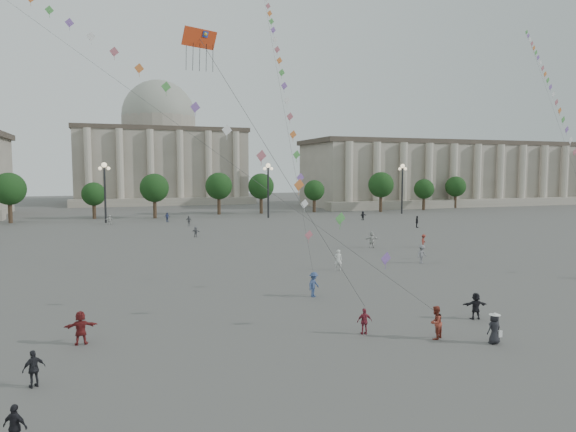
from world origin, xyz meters
name	(u,v)px	position (x,y,z in m)	size (l,w,h in m)	color
ground	(374,330)	(0.00, 0.00, 0.00)	(360.00, 360.00, 0.00)	#4F4D4A
hall_east	(450,174)	(75.00, 93.89, 8.43)	(84.00, 26.22, 17.20)	gray
hall_central	(160,154)	(0.00, 129.22, 14.23)	(48.30, 34.30, 35.50)	gray
tree_row	(185,190)	(0.00, 78.00, 5.39)	(137.12, 5.12, 8.00)	#3C281E
lamp_post_mid_west	(105,181)	(-15.00, 70.00, 7.35)	(2.00, 0.90, 10.65)	#262628
lamp_post_mid_east	(268,180)	(15.00, 70.00, 7.35)	(2.00, 0.90, 10.65)	#262628
lamp_post_far_east	(402,179)	(45.00, 70.00, 7.35)	(2.00, 0.90, 10.65)	#262628
person_crowd_0	(167,217)	(-4.60, 68.00, 0.87)	(1.02, 0.43, 1.74)	navy
person_crowd_3	(476,306)	(6.98, -0.13, 0.83)	(1.53, 0.49, 1.65)	black
person_crowd_4	(110,219)	(-14.36, 67.02, 0.85)	(1.58, 0.50, 1.71)	silver
person_crowd_6	(422,254)	(14.90, 17.51, 0.92)	(1.19, 0.68, 1.84)	slate
person_crowd_7	(372,240)	(15.19, 28.41, 0.97)	(1.80, 0.57, 1.94)	silver
person_crowd_8	(424,241)	(21.12, 26.44, 0.80)	(1.03, 0.59, 1.60)	maroon
person_crowd_9	(363,216)	(30.33, 59.72, 0.84)	(1.55, 0.49, 1.67)	black
person_crowd_12	(196,232)	(-3.09, 45.31, 0.74)	(1.37, 0.44, 1.48)	slate
person_crowd_13	(338,260)	(5.54, 16.96, 0.97)	(0.71, 0.46, 1.93)	silver
person_crowd_16	(189,221)	(-1.88, 60.18, 0.85)	(1.00, 0.42, 1.70)	slate
person_crowd_19	(417,222)	(32.61, 45.34, 0.95)	(1.12, 0.47, 1.91)	black
tourist_0	(364,321)	(-0.91, -0.51, 0.74)	(0.86, 0.36, 1.48)	maroon
tourist_1	(15,427)	(-17.37, -7.42, 0.76)	(0.89, 0.37, 1.52)	black
tourist_2	(81,328)	(-15.87, 2.90, 0.90)	(1.67, 0.53, 1.80)	maroon
tourist_4	(34,369)	(-17.46, -2.25, 0.80)	(0.94, 0.39, 1.60)	black
kite_flyer_0	(436,322)	(2.38, -2.50, 0.91)	(0.89, 0.69, 1.83)	maroon
kite_flyer_1	(314,284)	(-0.36, 8.40, 0.91)	(1.18, 0.68, 1.82)	#344875
hat_person	(494,328)	(4.86, -4.19, 0.87)	(0.84, 0.60, 1.69)	black
dragon_kite	(201,52)	(-8.80, 5.67, 16.21)	(5.12, 3.78, 18.46)	red
kite_train_west	(60,24)	(-17.88, 24.75, 22.02)	(37.93, 50.23, 74.94)	#3F3F3F
kite_train_mid	(273,36)	(5.07, 35.14, 25.41)	(10.82, 49.78, 68.00)	#3F3F3F
kite_train_east	(552,95)	(40.28, 26.82, 18.98)	(28.34, 38.72, 58.53)	#3F3F3F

